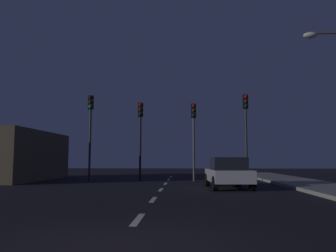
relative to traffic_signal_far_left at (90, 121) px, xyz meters
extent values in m
plane|color=black|center=(4.97, -9.12, -3.81)|extent=(80.00, 80.00, 0.00)
cube|color=silver|center=(4.97, -13.52, -3.80)|extent=(0.16, 1.60, 0.01)
cube|color=silver|center=(4.97, -9.72, -3.80)|extent=(0.16, 1.60, 0.01)
cube|color=silver|center=(4.97, -5.92, -3.80)|extent=(0.16, 1.60, 0.01)
cube|color=silver|center=(4.97, -2.12, -3.80)|extent=(0.16, 1.60, 0.01)
cube|color=silver|center=(4.97, 1.68, -3.80)|extent=(0.16, 1.60, 0.01)
cube|color=silver|center=(4.97, 5.48, -3.80)|extent=(0.16, 1.60, 0.01)
cylinder|color=#2D2D30|center=(0.00, 0.02, -1.06)|extent=(0.14, 0.14, 5.49)
cube|color=black|center=(0.00, 0.02, 1.23)|extent=(0.32, 0.24, 0.90)
sphere|color=#3F0C0C|center=(0.00, -0.14, 1.53)|extent=(0.20, 0.20, 0.20)
sphere|color=#3F2D0C|center=(0.00, -0.14, 1.23)|extent=(0.20, 0.20, 0.20)
sphere|color=#19D84C|center=(0.00, -0.14, 0.93)|extent=(0.20, 0.20, 0.20)
cylinder|color=black|center=(3.24, 0.02, -1.32)|extent=(0.14, 0.14, 4.98)
cube|color=black|center=(3.24, 0.02, 0.73)|extent=(0.32, 0.24, 0.90)
sphere|color=red|center=(3.24, -0.14, 1.03)|extent=(0.20, 0.20, 0.20)
sphere|color=#3F2D0C|center=(3.24, -0.14, 0.73)|extent=(0.20, 0.20, 0.20)
sphere|color=#0C3319|center=(3.24, -0.14, 0.43)|extent=(0.20, 0.20, 0.20)
cylinder|color=#4C4C51|center=(6.63, 0.02, -1.36)|extent=(0.14, 0.14, 4.89)
cube|color=black|center=(6.63, 0.02, 0.64)|extent=(0.32, 0.24, 0.90)
sphere|color=red|center=(6.63, -0.14, 0.94)|extent=(0.20, 0.20, 0.20)
sphere|color=#3F2D0C|center=(6.63, -0.14, 0.64)|extent=(0.20, 0.20, 0.20)
sphere|color=#0C3319|center=(6.63, -0.14, 0.34)|extent=(0.20, 0.20, 0.20)
cylinder|color=#2D2D30|center=(9.92, 0.02, -1.08)|extent=(0.14, 0.14, 5.45)
cube|color=black|center=(9.92, 0.02, 1.20)|extent=(0.32, 0.24, 0.90)
sphere|color=red|center=(9.92, -0.14, 1.50)|extent=(0.20, 0.20, 0.20)
sphere|color=#3F2D0C|center=(9.92, -0.14, 1.20)|extent=(0.20, 0.20, 0.20)
sphere|color=#0C3319|center=(9.92, -0.14, 0.90)|extent=(0.20, 0.20, 0.20)
cube|color=silver|center=(8.09, -5.01, -3.21)|extent=(1.93, 3.97, 0.56)
cube|color=black|center=(8.10, -5.20, -2.64)|extent=(1.61, 1.82, 0.58)
cylinder|color=black|center=(7.22, -3.65, -3.49)|extent=(0.25, 0.65, 0.64)
cylinder|color=black|center=(8.83, -3.57, -3.49)|extent=(0.25, 0.65, 0.64)
cylinder|color=black|center=(7.36, -6.44, -3.49)|extent=(0.25, 0.65, 0.64)
cylinder|color=black|center=(8.97, -6.36, -3.49)|extent=(0.25, 0.65, 0.64)
cube|color=#4C4C51|center=(11.96, -7.85, 2.65)|extent=(1.63, 0.10, 0.10)
ellipsoid|color=silver|center=(11.14, -7.85, 2.55)|extent=(0.56, 0.36, 0.24)
cube|color=brown|center=(-5.52, 0.53, -2.21)|extent=(4.99, 8.55, 3.20)
camera|label=1|loc=(6.02, -21.30, -2.45)|focal=36.09mm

